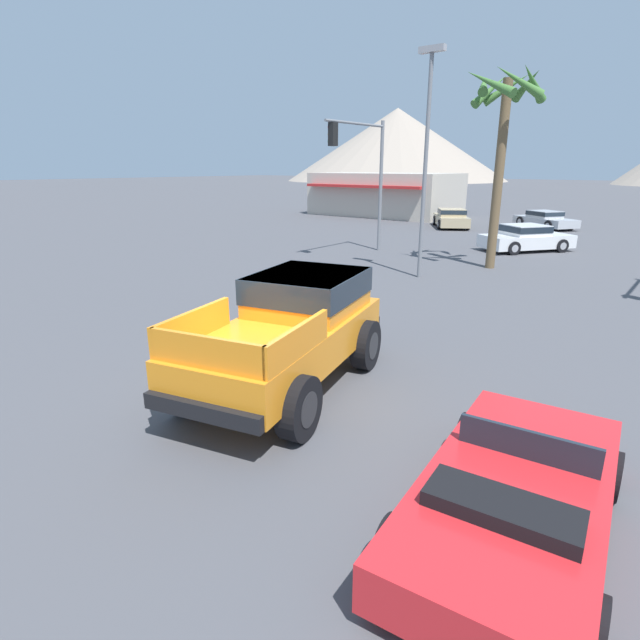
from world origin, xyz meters
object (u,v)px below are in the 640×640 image
Objects in this scene: traffic_light_crosswalk at (362,161)px; street_lamp_post at (427,145)px; parked_car_tan at (451,218)px; red_convertible_car at (514,499)px; palm_tree_tall at (503,119)px; parked_car_white at (526,238)px; orange_pickup_truck at (293,325)px; parked_car_silver at (545,219)px.

traffic_light_crosswalk is 0.77× the size of street_lamp_post.
parked_car_tan is 0.77× the size of traffic_light_crosswalk.
red_convertible_car is 0.58× the size of palm_tree_tall.
palm_tree_tall is at bearing 95.58° from traffic_light_crosswalk.
parked_car_tan is 1.00× the size of parked_car_white.
street_lamp_post is 3.69m from palm_tree_tall.
parked_car_tan is 0.59× the size of street_lamp_post.
red_convertible_car is at bearing -33.09° from orange_pickup_truck.
palm_tree_tall is at bearing 41.87° from parked_car_silver.
street_lamp_post reaches higher than parked_car_silver.
parked_car_tan is 13.21m from traffic_light_crosswalk.
red_convertible_car is 16.63m from palm_tree_tall.
traffic_light_crosswalk is at bearing -98.32° from parked_car_white.
traffic_light_crosswalk is at bearing 104.99° from orange_pickup_truck.
traffic_light_crosswalk is (-3.72, -16.17, 3.57)m from parked_car_silver.
parked_car_white is (6.92, -6.81, 0.01)m from parked_car_tan.
orange_pickup_truck is 18.49m from parked_car_white.
traffic_light_crosswalk is at bearing 148.84° from street_lamp_post.
red_convertible_car is at bearing 39.49° from traffic_light_crosswalk.
red_convertible_car is 0.93× the size of parked_car_tan.
street_lamp_post reaches higher than parked_car_tan.
parked_car_white is at bearing 80.07° from orange_pickup_truck.
parked_car_white is at bearing 92.33° from palm_tree_tall.
parked_car_white is 8.86m from traffic_light_crosswalk.
street_lamp_post is (4.48, -2.71, 0.46)m from traffic_light_crosswalk.
parked_car_silver is at bearing 92.33° from street_lamp_post.
orange_pickup_truck is at bearing -104.44° from parked_car_tan.
orange_pickup_truck is 1.19× the size of parked_car_tan.
parked_car_tan is 6.10m from parked_car_silver.
parked_car_tan is at bearing 93.96° from orange_pickup_truck.
orange_pickup_truck is 14.73m from traffic_light_crosswalk.
red_convertible_car is at bearing -68.51° from palm_tree_tall.
street_lamp_post is (5.76, -15.38, 3.98)m from parked_car_tan.
orange_pickup_truck reaches higher than red_convertible_car.
orange_pickup_truck is 10.77m from street_lamp_post.
orange_pickup_truck is at bearing -49.97° from parked_car_white.
parked_car_white reaches higher than red_convertible_car.
palm_tree_tall reaches higher than orange_pickup_truck.
parked_car_tan is (-8.33, 25.24, -0.51)m from orange_pickup_truck.
orange_pickup_truck is 26.59m from parked_car_tan.
palm_tree_tall reaches higher than parked_car_silver.
parked_car_silver is 16.97m from traffic_light_crosswalk.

